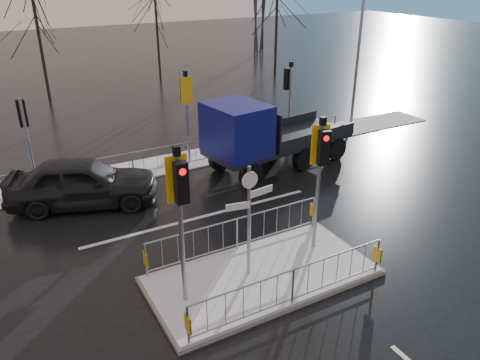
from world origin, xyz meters
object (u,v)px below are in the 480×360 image
car_far_lane (83,182)px  traffic_island (262,265)px  flatbed_truck (255,135)px  street_lamp_right (361,40)px

car_far_lane → traffic_island: bearing=-134.4°
traffic_island → flatbed_truck: bearing=60.7°
car_far_lane → street_lamp_right: 14.32m
traffic_island → flatbed_truck: size_ratio=0.90×
street_lamp_right → flatbed_truck: bearing=-161.8°
car_far_lane → street_lamp_right: (13.74, 1.91, 3.54)m
traffic_island → car_far_lane: (-3.16, 6.58, 0.46)m
traffic_island → car_far_lane: traffic_island is taller
traffic_island → flatbed_truck: traffic_island is taller
street_lamp_right → traffic_island: bearing=-141.3°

